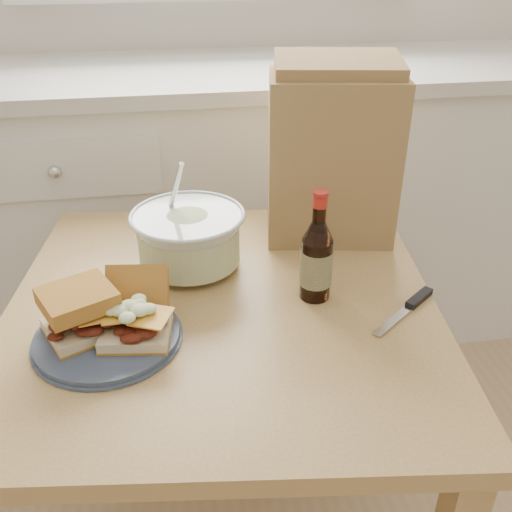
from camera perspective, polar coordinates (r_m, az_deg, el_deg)
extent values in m
cube|color=white|center=(1.99, -2.46, 4.53)|extent=(2.40, 0.60, 0.90)
cube|color=silver|center=(1.84, -2.79, 17.89)|extent=(2.50, 0.64, 0.04)
cube|color=tan|center=(1.11, -3.35, -5.39)|extent=(0.92, 0.92, 0.04)
cube|color=tan|center=(1.65, -15.61, -7.78)|extent=(0.06, 0.06, 0.65)
cube|color=tan|center=(1.64, 10.14, -7.39)|extent=(0.06, 0.06, 0.65)
cylinder|color=#3B485F|center=(1.03, -14.62, -7.82)|extent=(0.25, 0.25, 0.02)
cube|color=beige|center=(1.03, -16.93, -6.80)|extent=(0.15, 0.14, 0.02)
cube|color=#F4A630|center=(1.01, -17.23, -5.16)|extent=(0.09, 0.09, 0.00)
cube|color=#AD742D|center=(1.00, -17.43, -4.08)|extent=(0.15, 0.14, 0.03)
cube|color=beige|center=(1.00, -11.87, -7.34)|extent=(0.13, 0.12, 0.02)
cube|color=#F4A630|center=(0.98, -12.09, -5.67)|extent=(0.08, 0.08, 0.00)
cube|color=#AD742D|center=(1.04, -11.77, -3.55)|extent=(0.12, 0.09, 0.10)
cone|color=silver|center=(1.19, -6.71, 1.50)|extent=(0.23, 0.23, 0.12)
cylinder|color=silver|center=(1.19, -6.70, 1.27)|extent=(0.21, 0.21, 0.08)
torus|color=silver|center=(1.16, -6.88, 4.08)|extent=(0.24, 0.24, 0.01)
cylinder|color=silver|center=(1.18, -8.15, 6.35)|extent=(0.05, 0.09, 0.16)
cylinder|color=black|center=(1.09, 6.01, -1.29)|extent=(0.06, 0.06, 0.12)
cone|color=black|center=(1.05, 6.24, 2.48)|extent=(0.06, 0.06, 0.04)
cylinder|color=black|center=(1.03, 6.38, 4.71)|extent=(0.02, 0.02, 0.05)
cylinder|color=#AE2017|center=(1.02, 6.42, 5.46)|extent=(0.03, 0.03, 0.02)
cylinder|color=#A4271E|center=(1.02, 6.47, 6.24)|extent=(0.03, 0.03, 0.01)
cylinder|color=#313E1F|center=(1.08, 6.02, -1.07)|extent=(0.06, 0.06, 0.07)
cube|color=silver|center=(1.08, 13.80, -6.11)|extent=(0.11, 0.09, 0.00)
cube|color=black|center=(1.14, 16.00, -4.05)|extent=(0.07, 0.06, 0.01)
cube|color=#A68250|center=(1.28, 7.59, 9.64)|extent=(0.31, 0.23, 0.36)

